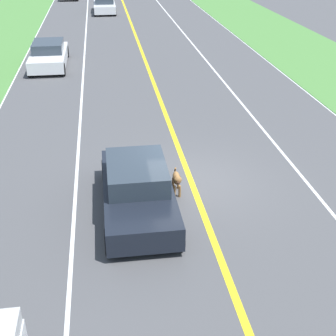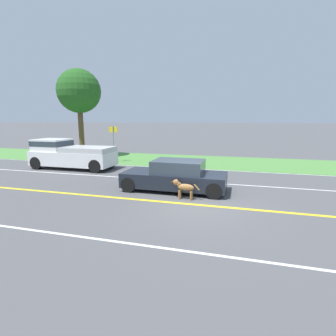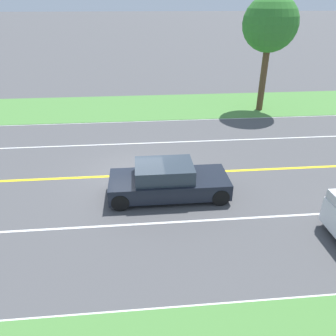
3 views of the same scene
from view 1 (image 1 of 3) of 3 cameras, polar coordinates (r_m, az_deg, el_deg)
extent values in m
plane|color=#4C4C4F|center=(14.32, 2.89, -1.80)|extent=(400.00, 400.00, 0.00)
cube|color=yellow|center=(14.32, 2.89, -1.79)|extent=(0.18, 160.00, 0.01)
cube|color=white|center=(14.14, -11.19, -2.74)|extent=(0.10, 160.00, 0.01)
cube|color=white|center=(15.32, 15.87, -0.81)|extent=(0.10, 160.00, 0.01)
cube|color=black|center=(12.77, -3.70, -3.23)|extent=(1.84, 4.51, 0.63)
cube|color=#2D3842|center=(12.64, -3.85, -0.51)|extent=(1.58, 2.17, 0.55)
cylinder|color=black|center=(11.32, -7.14, -8.97)|extent=(0.22, 0.65, 0.65)
cylinder|color=black|center=(14.43, -7.59, -0.31)|extent=(0.22, 0.65, 0.65)
cylinder|color=black|center=(11.42, 1.32, -8.33)|extent=(0.22, 0.65, 0.65)
cylinder|color=black|center=(14.52, -1.01, 0.12)|extent=(0.22, 0.65, 0.65)
ellipsoid|color=olive|center=(13.55, 1.04, -1.22)|extent=(0.26, 0.69, 0.27)
cylinder|color=olive|center=(13.49, 0.79, -2.88)|extent=(0.07, 0.07, 0.36)
cylinder|color=olive|center=(13.90, 0.63, -1.89)|extent=(0.07, 0.07, 0.36)
cylinder|color=olive|center=(13.51, 1.43, -2.86)|extent=(0.07, 0.07, 0.36)
cylinder|color=olive|center=(13.91, 1.25, -1.87)|extent=(0.07, 0.07, 0.36)
cylinder|color=olive|center=(13.25, 1.14, -1.42)|extent=(0.15, 0.19, 0.18)
sphere|color=olive|center=(13.11, 1.19, -1.42)|extent=(0.25, 0.25, 0.23)
ellipsoid|color=#331E14|center=(12.98, 1.25, -1.83)|extent=(0.11, 0.12, 0.09)
cone|color=brown|center=(13.07, 0.92, -1.08)|extent=(0.08, 0.08, 0.10)
cone|color=brown|center=(13.08, 1.47, -1.06)|extent=(0.08, 0.08, 0.10)
cylinder|color=olive|center=(13.92, 0.88, -0.20)|extent=(0.07, 0.25, 0.25)
cube|color=white|center=(27.23, -14.30, 12.93)|extent=(1.85, 4.70, 0.63)
cube|color=#2D3842|center=(27.28, -14.41, 14.18)|extent=(1.59, 2.25, 0.51)
cylinder|color=black|center=(25.53, -16.52, 11.29)|extent=(0.22, 0.64, 0.64)
cylinder|color=black|center=(29.23, -15.63, 13.40)|extent=(0.22, 0.64, 0.64)
cylinder|color=black|center=(25.34, -12.70, 11.63)|extent=(0.22, 0.64, 0.64)
cylinder|color=black|center=(29.07, -12.27, 13.70)|extent=(0.22, 0.64, 0.64)
cube|color=white|center=(44.13, -7.74, 18.89)|extent=(1.84, 4.58, 0.62)
cube|color=#2D3842|center=(44.23, -7.80, 19.68)|extent=(1.58, 2.20, 0.56)
cylinder|color=black|center=(42.29, -8.85, 18.22)|extent=(0.22, 0.62, 0.62)
cylinder|color=black|center=(46.02, -8.87, 18.96)|extent=(0.22, 0.62, 0.62)
cylinder|color=black|center=(42.31, -6.48, 18.36)|extent=(0.22, 0.62, 0.62)
cylinder|color=black|center=(46.03, -6.69, 19.10)|extent=(0.22, 0.62, 0.62)
camera|label=2|loc=(18.45, 32.17, 11.32)|focal=28.00mm
camera|label=3|loc=(15.66, -51.29, 17.35)|focal=35.00mm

